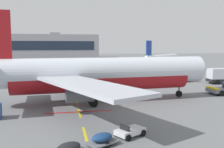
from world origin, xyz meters
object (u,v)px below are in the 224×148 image
Objects in this scene: airliner_foreground at (99,74)px; fuel_service_truck at (175,74)px; airliner_mid_left at (162,59)px; baggage_train at (87,144)px; catering_truck at (223,76)px.

airliner_foreground is 4.87× the size of fuel_service_truck.
airliner_foreground reaches higher than airliner_mid_left.
airliner_foreground is 3.22× the size of baggage_train.
fuel_service_truck is 39.94m from baggage_train.
fuel_service_truck is 0.66× the size of baggage_train.
airliner_mid_left is 34.63m from fuel_service_truck.
baggage_train is (-22.56, -32.94, -1.11)m from fuel_service_truck.
fuel_service_truck reaches higher than baggage_train.
fuel_service_truck is at bearing 153.29° from catering_truck.
airliner_foreground is 25.47m from fuel_service_truck.
airliner_mid_left is at bearing 87.29° from catering_truck.
baggage_train is at bearing -137.50° from catering_truck.
catering_truck is 0.65× the size of baggage_train.
airliner_foreground is 1.52× the size of airliner_mid_left.
catering_truck is at bearing 42.50° from baggage_train.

